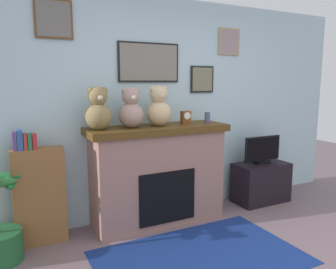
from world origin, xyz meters
name	(u,v)px	position (x,y,z in m)	size (l,w,h in m)	color
back_wall	(172,108)	(0.00, 2.00, 1.31)	(5.20, 0.15, 2.60)	silver
fireplace	(158,174)	(-0.35, 1.69, 0.57)	(1.62, 0.56, 1.14)	#986E63
bookshelf	(39,194)	(-1.64, 1.74, 0.52)	(0.50, 0.16, 1.17)	brown
tv_stand	(261,182)	(1.17, 1.64, 0.27)	(0.74, 0.40, 0.54)	black
television	(262,151)	(1.17, 1.64, 0.71)	(0.58, 0.14, 0.37)	black
area_rug	(200,257)	(-0.35, 0.76, 0.00)	(1.90, 1.19, 0.01)	navy
candle_jar	(207,117)	(0.30, 1.67, 1.20)	(0.07, 0.07, 0.13)	#4C517A
mantel_clock	(186,118)	(0.00, 1.67, 1.21)	(0.11, 0.08, 0.15)	brown
teddy_bear_brown	(98,111)	(-1.03, 1.67, 1.34)	(0.28, 0.28, 0.44)	olive
teddy_bear_grey	(131,110)	(-0.68, 1.67, 1.33)	(0.27, 0.27, 0.44)	tan
teddy_bear_tan	(159,108)	(-0.35, 1.67, 1.34)	(0.28, 0.28, 0.45)	#D2B688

